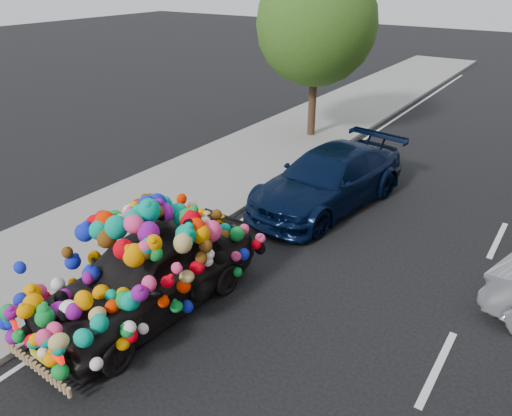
{
  "coord_description": "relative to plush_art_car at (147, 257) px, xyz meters",
  "views": [
    {
      "loc": [
        4.56,
        -6.68,
        5.81
      ],
      "look_at": [
        -0.64,
        1.09,
        1.27
      ],
      "focal_mm": 35.0,
      "sensor_mm": 36.0,
      "label": 1
    }
  ],
  "objects": [
    {
      "name": "navy_sedan",
      "position": [
        0.7,
        5.91,
        -0.37
      ],
      "size": [
        2.88,
        5.46,
        1.51
      ],
      "primitive_type": "imported",
      "rotation": [
        0.0,
        0.0,
        -0.15
      ],
      "color": "black",
      "rests_on": "ground"
    },
    {
      "name": "kerb",
      "position": [
        -1.03,
        1.41,
        -1.05
      ],
      "size": [
        0.15,
        60.0,
        0.13
      ],
      "primitive_type": "cube",
      "color": "gray",
      "rests_on": "ground"
    },
    {
      "name": "lane_markings",
      "position": [
        4.92,
        1.41,
        -1.11
      ],
      "size": [
        6.0,
        50.0,
        0.01
      ],
      "primitive_type": null,
      "color": "silver",
      "rests_on": "ground"
    },
    {
      "name": "ground",
      "position": [
        1.32,
        1.41,
        -1.12
      ],
      "size": [
        100.0,
        100.0,
        0.0
      ],
      "primitive_type": "plane",
      "color": "black",
      "rests_on": "ground"
    },
    {
      "name": "plush_art_car",
      "position": [
        0.0,
        0.0,
        0.0
      ],
      "size": [
        2.44,
        4.81,
        2.18
      ],
      "rotation": [
        0.0,
        0.0,
        -0.06
      ],
      "color": "black",
      "rests_on": "ground"
    },
    {
      "name": "tree_near_sidewalk",
      "position": [
        -2.48,
        10.91,
        2.9
      ],
      "size": [
        4.2,
        4.2,
        6.13
      ],
      "color": "#332114",
      "rests_on": "ground"
    },
    {
      "name": "sidewalk",
      "position": [
        -2.98,
        1.41,
        -1.06
      ],
      "size": [
        4.0,
        60.0,
        0.12
      ],
      "primitive_type": "cube",
      "color": "gray",
      "rests_on": "ground"
    }
  ]
}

